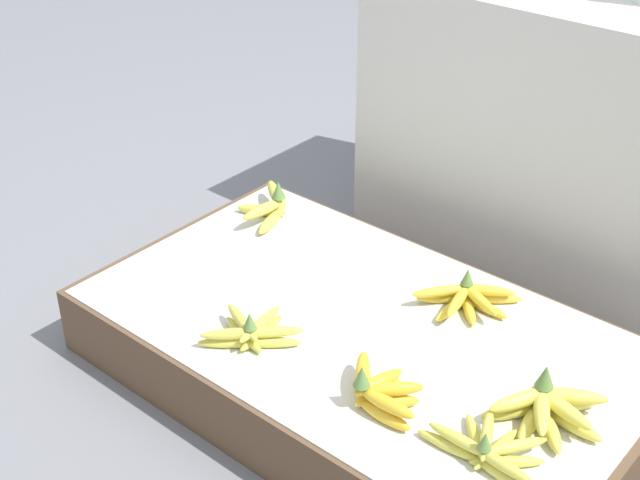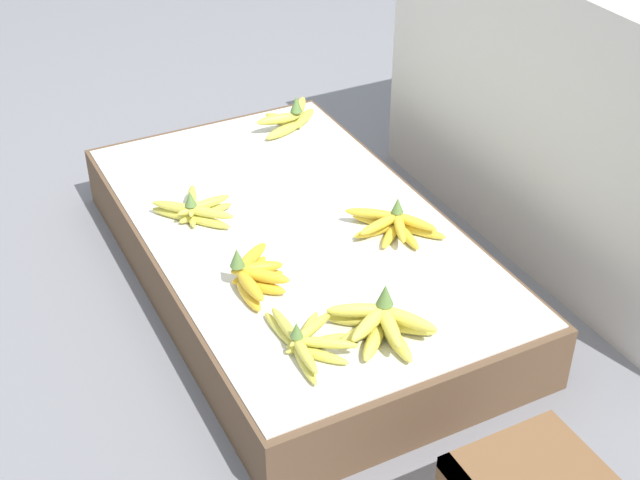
{
  "view_description": "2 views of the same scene",
  "coord_description": "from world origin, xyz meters",
  "views": [
    {
      "loc": [
        0.94,
        -1.26,
        1.34
      ],
      "look_at": [
        -0.12,
        -0.0,
        0.34
      ],
      "focal_mm": 50.0,
      "sensor_mm": 36.0,
      "label": 1
    },
    {
      "loc": [
        1.65,
        -0.77,
        1.38
      ],
      "look_at": [
        0.09,
        0.03,
        0.17
      ],
      "focal_mm": 50.0,
      "sensor_mm": 36.0,
      "label": 2
    }
  ],
  "objects": [
    {
      "name": "banana_bunch_back_midright",
      "position": [
        0.14,
        0.2,
        0.19
      ],
      "size": [
        0.2,
        0.21,
        0.09
      ],
      "color": "gold",
      "rests_on": "display_platform"
    },
    {
      "name": "display_platform",
      "position": [
        0.0,
        0.0,
        0.08
      ],
      "size": [
        1.25,
        0.72,
        0.17
      ],
      "color": "brown",
      "rests_on": "ground_plane"
    },
    {
      "name": "banana_bunch_front_right",
      "position": [
        0.42,
        -0.18,
        0.19
      ],
      "size": [
        0.25,
        0.14,
        0.08
      ],
      "color": "gold",
      "rests_on": "display_platform"
    },
    {
      "name": "banana_bunch_front_midright",
      "position": [
        0.18,
        -0.19,
        0.2
      ],
      "size": [
        0.2,
        0.12,
        0.1
      ],
      "color": "gold",
      "rests_on": "display_platform"
    },
    {
      "name": "ground_plane",
      "position": [
        0.0,
        0.0,
        0.0
      ],
      "size": [
        10.0,
        10.0,
        0.0
      ],
      "primitive_type": "plane",
      "color": "slate"
    },
    {
      "name": "banana_bunch_middle_right",
      "position": [
        0.45,
        -0.02,
        0.2
      ],
      "size": [
        0.22,
        0.21,
        0.11
      ],
      "color": "#DBCC4C",
      "rests_on": "display_platform"
    },
    {
      "name": "back_vendor_table",
      "position": [
        0.13,
        0.82,
        0.37
      ],
      "size": [
        1.18,
        0.54,
        0.74
      ],
      "color": "beige",
      "rests_on": "ground_plane"
    },
    {
      "name": "banana_bunch_back_left",
      "position": [
        -0.48,
        0.22,
        0.2
      ],
      "size": [
        0.16,
        0.22,
        0.11
      ],
      "color": "gold",
      "rests_on": "display_platform"
    },
    {
      "name": "banana_bunch_front_midleft",
      "position": [
        -0.14,
        -0.21,
        0.19
      ],
      "size": [
        0.2,
        0.2,
        0.09
      ],
      "color": "gold",
      "rests_on": "display_platform"
    }
  ]
}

